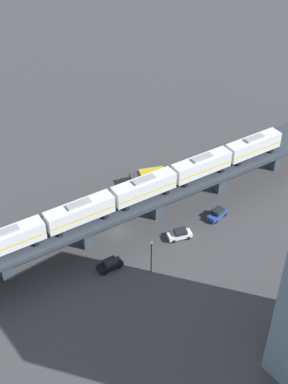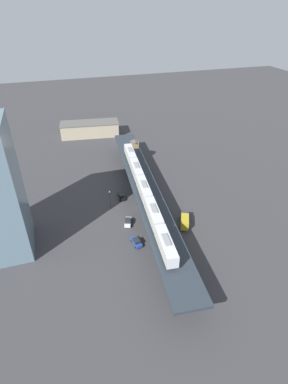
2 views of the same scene
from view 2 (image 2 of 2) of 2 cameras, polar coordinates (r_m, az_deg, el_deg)
The scene contains 10 objects.
ground_plane at distance 100.13m, azimuth 0.24°, elevation -2.56°, with size 400.00×400.00×0.00m, color #38383A.
elevated_viaduct at distance 96.66m, azimuth 0.27°, elevation 0.28°, with size 17.73×92.38×6.94m.
subway_train at distance 90.83m, azimuth 0.00°, elevation 0.55°, with size 9.16×62.36×4.45m.
signal_hut at distance 123.73m, azimuth -1.76°, elevation 9.35°, with size 3.53×3.53×3.40m.
street_car_black at distance 103.36m, azimuth -4.32°, elevation -0.78°, with size 2.28×4.55×1.89m.
street_car_white at distance 91.72m, azimuth -3.08°, elevation -5.68°, with size 3.19×4.75×1.89m.
street_car_blue at distance 84.77m, azimuth -1.46°, elevation -9.47°, with size 2.48×4.63×1.89m.
delivery_truck at distance 91.66m, azimuth 7.77°, elevation -5.36°, with size 5.03×7.49×3.20m.
street_lamp at distance 96.69m, azimuth -6.50°, elevation -1.27°, with size 0.44×0.44×6.94m.
warehouse_building at distance 155.48m, azimuth -10.26°, elevation 11.74°, with size 29.65×13.84×6.80m.
Camera 2 is at (-25.14, -77.71, 57.92)m, focal length 28.00 mm.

